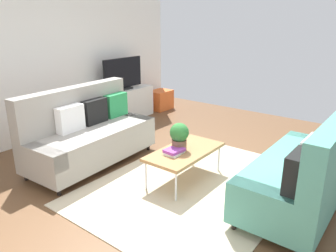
{
  "coord_description": "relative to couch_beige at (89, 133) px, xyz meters",
  "views": [
    {
      "loc": [
        -3.0,
        -2.29,
        2.03
      ],
      "look_at": [
        0.27,
        0.25,
        0.65
      ],
      "focal_mm": 34.65,
      "sensor_mm": 36.0,
      "label": 1
    }
  ],
  "objects": [
    {
      "name": "ground_plane",
      "position": [
        0.22,
        -1.32,
        -0.45
      ],
      "size": [
        7.68,
        7.68,
        0.0
      ],
      "primitive_type": "plane",
      "color": "brown"
    },
    {
      "name": "wall_far",
      "position": [
        0.22,
        1.48,
        1.0
      ],
      "size": [
        6.4,
        0.12,
        2.9
      ],
      "primitive_type": "cube",
      "color": "white",
      "rests_on": "ground_plane"
    },
    {
      "name": "area_rug",
      "position": [
        0.34,
        -1.62,
        -0.45
      ],
      "size": [
        2.9,
        2.2,
        0.01
      ],
      "primitive_type": "cube",
      "color": "beige",
      "rests_on": "ground_plane"
    },
    {
      "name": "couch_beige",
      "position": [
        0.0,
        0.0,
        0.0
      ],
      "size": [
        1.94,
        0.94,
        1.1
      ],
      "rotation": [
        0.0,
        0.0,
        3.19
      ],
      "color": "gray",
      "rests_on": "ground_plane"
    },
    {
      "name": "couch_green",
      "position": [
        0.67,
        -2.85,
        -0.01
      ],
      "size": [
        1.9,
        0.84,
        1.1
      ],
      "rotation": [
        0.0,
        0.0,
        0.0
      ],
      "color": "teal",
      "rests_on": "ground_plane"
    },
    {
      "name": "coffee_table",
      "position": [
        0.39,
        -1.42,
        -0.06
      ],
      "size": [
        1.1,
        0.56,
        0.42
      ],
      "color": "#9E7042",
      "rests_on": "ground_plane"
    },
    {
      "name": "tv_console",
      "position": [
        1.83,
        1.14,
        -0.13
      ],
      "size": [
        1.4,
        0.44,
        0.64
      ],
      "primitive_type": "cube",
      "color": "silver",
      "rests_on": "ground_plane"
    },
    {
      "name": "tv",
      "position": [
        1.83,
        1.12,
        0.5
      ],
      "size": [
        1.0,
        0.2,
        0.64
      ],
      "color": "black",
      "rests_on": "tv_console"
    },
    {
      "name": "storage_trunk",
      "position": [
        2.93,
        1.04,
        -0.23
      ],
      "size": [
        0.52,
        0.4,
        0.44
      ],
      "primitive_type": "cube",
      "color": "orange",
      "rests_on": "ground_plane"
    },
    {
      "name": "potted_plant",
      "position": [
        0.36,
        -1.36,
        0.16
      ],
      "size": [
        0.24,
        0.24,
        0.36
      ],
      "color": "brown",
      "rests_on": "coffee_table"
    },
    {
      "name": "table_book_0",
      "position": [
        0.21,
        -1.39,
        -0.02
      ],
      "size": [
        0.25,
        0.2,
        0.03
      ],
      "primitive_type": "cube",
      "rotation": [
        0.0,
        0.0,
        0.07
      ],
      "color": "silver",
      "rests_on": "coffee_table"
    },
    {
      "name": "table_book_1",
      "position": [
        0.21,
        -1.39,
        0.02
      ],
      "size": [
        0.26,
        0.2,
        0.04
      ],
      "primitive_type": "cube",
      "rotation": [
        0.0,
        0.0,
        -0.09
      ],
      "color": "purple",
      "rests_on": "table_book_0"
    },
    {
      "name": "vase_0",
      "position": [
        1.25,
        1.19,
        0.28
      ],
      "size": [
        0.09,
        0.09,
        0.18
      ],
      "primitive_type": "cylinder",
      "color": "silver",
      "rests_on": "tv_console"
    },
    {
      "name": "bottle_0",
      "position": [
        1.4,
        1.1,
        0.3
      ],
      "size": [
        0.05,
        0.05,
        0.22
      ],
      "primitive_type": "cylinder",
      "color": "red",
      "rests_on": "tv_console"
    },
    {
      "name": "bottle_1",
      "position": [
        1.51,
        1.1,
        0.26
      ],
      "size": [
        0.05,
        0.05,
        0.15
      ],
      "primitive_type": "cylinder",
      "color": "gold",
      "rests_on": "tv_console"
    }
  ]
}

